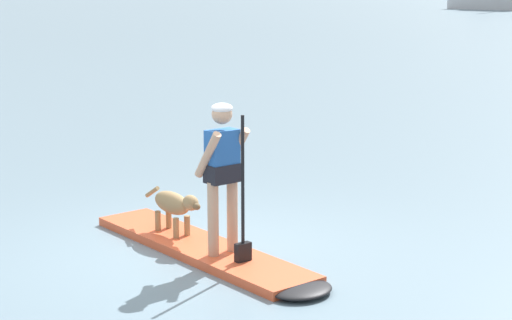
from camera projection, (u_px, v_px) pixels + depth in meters
name	position (u px, v px, depth m)	size (l,w,h in m)	color
ground_plane	(201.00, 252.00, 9.82)	(400.00, 400.00, 0.00)	slate
paddleboard	(213.00, 253.00, 9.63)	(3.71, 1.43, 0.10)	#E55933
person_paddler	(223.00, 168.00, 9.26)	(0.65, 0.55, 1.65)	tan
dog	(174.00, 205.00, 10.11)	(1.10, 0.36, 0.53)	#997A51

